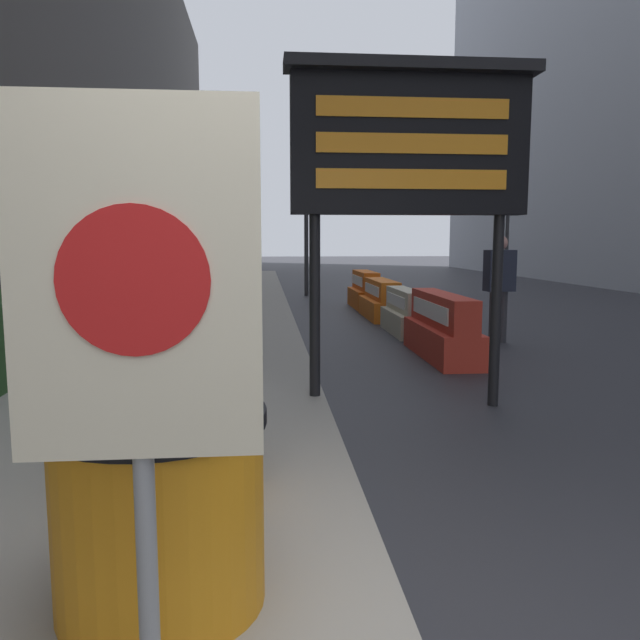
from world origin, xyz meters
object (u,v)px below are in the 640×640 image
Objects in this scene: traffic_light_near_curb at (306,187)px; traffic_light_far_side at (510,195)px; barrel_drum_foreground at (160,507)px; message_board at (410,146)px; jersey_barrier_red_striped at (442,330)px; jersey_barrier_orange_near at (382,301)px; warning_sign at (137,316)px; barrel_drum_middle at (189,424)px; jersey_barrier_cream at (405,314)px; jersey_barrier_orange_far at (365,292)px; pedestrian_worker at (499,280)px; traffic_cone_near at (376,299)px.

traffic_light_far_side is (6.96, 2.74, 0.03)m from traffic_light_near_curb.
message_board reaches higher than barrel_drum_foreground.
traffic_light_near_curb reaches higher than jersey_barrier_red_striped.
warning_sign is at bearing -104.27° from jersey_barrier_orange_near.
message_board reaches higher than jersey_barrier_orange_near.
barrel_drum_middle is 5.38m from jersey_barrier_red_striped.
barrel_drum_middle is 0.20× the size of traffic_light_far_side.
barrel_drum_middle reaches higher than jersey_barrier_cream.
jersey_barrier_orange_far reaches higher than jersey_barrier_orange_near.
message_board is at bearing 67.06° from warning_sign.
jersey_barrier_orange_far reaches higher than jersey_barrier_cream.
jersey_barrier_orange_far is at bearing 83.13° from message_board.
barrel_drum_foreground is 1.00× the size of barrel_drum_middle.
jersey_barrier_cream is at bearing -81.00° from traffic_light_near_curb.
jersey_barrier_red_striped is at bearing 58.54° from barrel_drum_middle.
message_board is 16.27m from traffic_light_far_side.
traffic_light_far_side reaches higher than jersey_barrier_orange_far.
warning_sign reaches higher than barrel_drum_middle.
barrel_drum_foreground is 20.10m from traffic_light_far_side.
traffic_light_near_curb is at bearing 99.00° from jersey_barrier_cream.
jersey_barrier_orange_near is at bearing -74.04° from pedestrian_worker.
message_board is at bearing -89.52° from traffic_light_near_curb.
barrel_drum_foreground is at bearing -103.05° from jersey_barrier_orange_far.
traffic_light_near_curb is at bearing 96.94° from jersey_barrier_red_striped.
pedestrian_worker is at bearing 43.43° from jersey_barrier_red_striped.
jersey_barrier_cream is 1.73m from pedestrian_worker.
jersey_barrier_orange_near is (1.06, 6.77, -2.06)m from message_board.
message_board reaches higher than barrel_drum_middle.
pedestrian_worker reaches higher than barrel_drum_foreground.
jersey_barrier_orange_near is at bearing 90.00° from jersey_barrier_cream.
traffic_light_near_curb is (1.63, 15.25, 2.51)m from barrel_drum_foreground.
traffic_light_far_side is at bearing 53.97° from jersey_barrier_orange_near.
traffic_cone_near is (2.73, 9.07, -0.16)m from barrel_drum_middle.
pedestrian_worker is (1.22, 1.15, 0.59)m from jersey_barrier_red_striped.
barrel_drum_middle is 3.34m from message_board.
jersey_barrier_red_striped is 2.21m from jersey_barrier_cream.
traffic_light_near_curb reaches higher than jersey_barrier_cream.
jersey_barrier_orange_far is at bearing 77.92° from warning_sign.
barrel_drum_foreground reaches higher than jersey_barrier_red_striped.
message_board is at bearing -98.05° from traffic_cone_near.
message_board is 5.21m from jersey_barrier_cream.
barrel_drum_foreground is 15.54m from traffic_light_near_curb.
traffic_light_far_side is (5.80, 12.28, 2.69)m from jersey_barrier_red_striped.
barrel_drum_middle is at bearing 49.84° from pedestrian_worker.
pedestrian_worker is at bearing 57.76° from message_board.
message_board is at bearing 50.65° from barrel_drum_middle.
barrel_drum_foreground is at bearing 96.14° from warning_sign.
jersey_barrier_orange_near is (-0.00, 4.31, -0.04)m from jersey_barrier_red_striped.
jersey_barrier_red_striped is at bearing -90.00° from jersey_barrier_cream.
jersey_barrier_red_striped reaches higher than jersey_barrier_cream.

